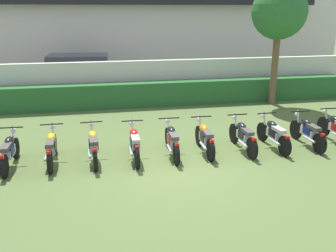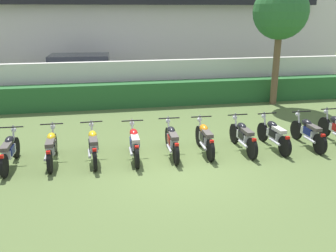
# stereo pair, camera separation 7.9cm
# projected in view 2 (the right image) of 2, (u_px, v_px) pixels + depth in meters

# --- Properties ---
(ground) EXTENTS (60.00, 60.00, 0.00)m
(ground) POSITION_uv_depth(u_px,v_px,m) (178.00, 169.00, 9.51)
(ground) COLOR #566B38
(building) EXTENTS (23.86, 6.50, 8.10)m
(building) POSITION_uv_depth(u_px,v_px,m) (126.00, 6.00, 21.68)
(building) COLOR silver
(building) RESTS_ON ground
(compound_wall) EXTENTS (22.67, 0.30, 1.81)m
(compound_wall) POSITION_uv_depth(u_px,v_px,m) (141.00, 82.00, 16.12)
(compound_wall) COLOR silver
(compound_wall) RESTS_ON ground
(hedge_row) EXTENTS (18.13, 0.70, 1.00)m
(hedge_row) POSITION_uv_depth(u_px,v_px,m) (144.00, 94.00, 15.59)
(hedge_row) COLOR #28602D
(hedge_row) RESTS_ON ground
(parked_car) EXTENTS (4.61, 2.30, 1.89)m
(parked_car) POSITION_uv_depth(u_px,v_px,m) (84.00, 75.00, 17.52)
(parked_car) COLOR silver
(parked_car) RESTS_ON ground
(tree_near_inspector) EXTENTS (2.22, 2.22, 4.91)m
(tree_near_inspector) POSITION_uv_depth(u_px,v_px,m) (281.00, 13.00, 14.96)
(tree_near_inspector) COLOR brown
(tree_near_inspector) RESTS_ON ground
(motorcycle_in_row_1) EXTENTS (0.60, 1.84, 0.94)m
(motorcycle_in_row_1) POSITION_uv_depth(u_px,v_px,m) (9.00, 151.00, 9.52)
(motorcycle_in_row_1) COLOR black
(motorcycle_in_row_1) RESTS_ON ground
(motorcycle_in_row_2) EXTENTS (0.60, 1.88, 0.95)m
(motorcycle_in_row_2) POSITION_uv_depth(u_px,v_px,m) (52.00, 147.00, 9.76)
(motorcycle_in_row_2) COLOR black
(motorcycle_in_row_2) RESTS_ON ground
(motorcycle_in_row_3) EXTENTS (0.60, 1.93, 0.95)m
(motorcycle_in_row_3) POSITION_uv_depth(u_px,v_px,m) (93.00, 145.00, 9.92)
(motorcycle_in_row_3) COLOR black
(motorcycle_in_row_3) RESTS_ON ground
(motorcycle_in_row_4) EXTENTS (0.60, 1.86, 0.97)m
(motorcycle_in_row_4) POSITION_uv_depth(u_px,v_px,m) (134.00, 143.00, 10.03)
(motorcycle_in_row_4) COLOR black
(motorcycle_in_row_4) RESTS_ON ground
(motorcycle_in_row_5) EXTENTS (0.60, 1.90, 0.95)m
(motorcycle_in_row_5) POSITION_uv_depth(u_px,v_px,m) (172.00, 140.00, 10.29)
(motorcycle_in_row_5) COLOR black
(motorcycle_in_row_5) RESTS_ON ground
(motorcycle_in_row_6) EXTENTS (0.60, 1.82, 0.96)m
(motorcycle_in_row_6) POSITION_uv_depth(u_px,v_px,m) (205.00, 138.00, 10.45)
(motorcycle_in_row_6) COLOR black
(motorcycle_in_row_6) RESTS_ON ground
(motorcycle_in_row_7) EXTENTS (0.60, 1.91, 0.95)m
(motorcycle_in_row_7) POSITION_uv_depth(u_px,v_px,m) (243.00, 136.00, 10.63)
(motorcycle_in_row_7) COLOR black
(motorcycle_in_row_7) RESTS_ON ground
(motorcycle_in_row_8) EXTENTS (0.60, 1.88, 0.95)m
(motorcycle_in_row_8) POSITION_uv_depth(u_px,v_px,m) (274.00, 134.00, 10.80)
(motorcycle_in_row_8) COLOR black
(motorcycle_in_row_8) RESTS_ON ground
(motorcycle_in_row_9) EXTENTS (0.60, 1.88, 0.95)m
(motorcycle_in_row_9) POSITION_uv_depth(u_px,v_px,m) (308.00, 132.00, 10.97)
(motorcycle_in_row_9) COLOR black
(motorcycle_in_row_9) RESTS_ON ground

